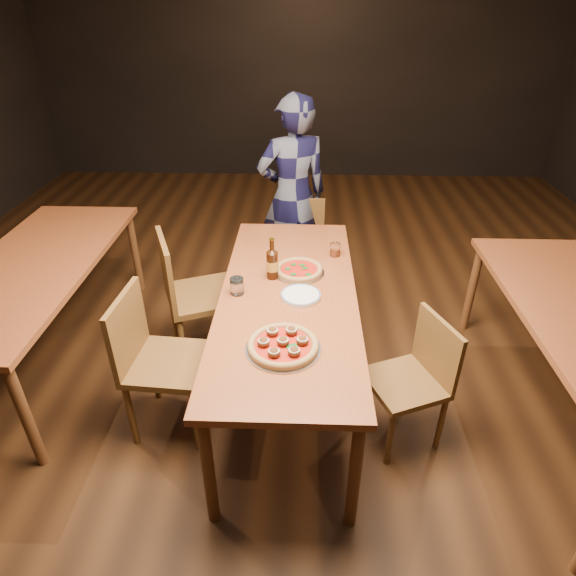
{
  "coord_description": "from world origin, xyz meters",
  "views": [
    {
      "loc": [
        0.08,
        -2.39,
        2.25
      ],
      "look_at": [
        0.0,
        -0.05,
        0.82
      ],
      "focal_mm": 30.0,
      "sensor_mm": 36.0,
      "label": 1
    }
  ],
  "objects_px": {
    "pizza_meatball": "(283,345)",
    "diner": "(293,196)",
    "chair_main_nw": "(168,362)",
    "beer_bottle": "(272,264)",
    "pizza_margherita": "(299,270)",
    "table_left": "(33,274)",
    "chair_main_sw": "(202,294)",
    "chair_end": "(301,251)",
    "water_glass": "(237,286)",
    "plate_stack": "(301,296)",
    "table_main": "(288,304)",
    "amber_glass": "(335,250)",
    "chair_main_e": "(405,382)"
  },
  "relations": [
    {
      "from": "chair_main_e",
      "to": "chair_main_sw",
      "type": "bearing_deg",
      "value": -142.68
    },
    {
      "from": "table_left",
      "to": "pizza_meatball",
      "type": "distance_m",
      "value": 1.88
    },
    {
      "from": "chair_main_nw",
      "to": "beer_bottle",
      "type": "height_order",
      "value": "beer_bottle"
    },
    {
      "from": "pizza_meatball",
      "to": "water_glass",
      "type": "height_order",
      "value": "water_glass"
    },
    {
      "from": "table_main",
      "to": "beer_bottle",
      "type": "relative_size",
      "value": 7.69
    },
    {
      "from": "table_main",
      "to": "pizza_margherita",
      "type": "distance_m",
      "value": 0.27
    },
    {
      "from": "chair_main_sw",
      "to": "chair_end",
      "type": "relative_size",
      "value": 1.17
    },
    {
      "from": "chair_main_nw",
      "to": "diner",
      "type": "xyz_separation_m",
      "value": [
        0.66,
        1.72,
        0.35
      ]
    },
    {
      "from": "chair_main_sw",
      "to": "pizza_margherita",
      "type": "height_order",
      "value": "chair_main_sw"
    },
    {
      "from": "chair_main_nw",
      "to": "amber_glass",
      "type": "bearing_deg",
      "value": -46.26
    },
    {
      "from": "pizza_margherita",
      "to": "water_glass",
      "type": "xyz_separation_m",
      "value": [
        -0.36,
        -0.26,
        0.03
      ]
    },
    {
      "from": "pizza_margherita",
      "to": "beer_bottle",
      "type": "xyz_separation_m",
      "value": [
        -0.16,
        -0.07,
        0.07
      ]
    },
    {
      "from": "table_main",
      "to": "water_glass",
      "type": "relative_size",
      "value": 19.84
    },
    {
      "from": "chair_main_e",
      "to": "plate_stack",
      "type": "height_order",
      "value": "chair_main_e"
    },
    {
      "from": "table_left",
      "to": "pizza_margherita",
      "type": "bearing_deg",
      "value": -1.58
    },
    {
      "from": "chair_main_sw",
      "to": "pizza_meatball",
      "type": "relative_size",
      "value": 2.63
    },
    {
      "from": "chair_main_nw",
      "to": "amber_glass",
      "type": "distance_m",
      "value": 1.3
    },
    {
      "from": "chair_main_e",
      "to": "plate_stack",
      "type": "bearing_deg",
      "value": -141.24
    },
    {
      "from": "table_main",
      "to": "water_glass",
      "type": "bearing_deg",
      "value": -178.87
    },
    {
      "from": "plate_stack",
      "to": "amber_glass",
      "type": "relative_size",
      "value": 2.61
    },
    {
      "from": "chair_end",
      "to": "beer_bottle",
      "type": "height_order",
      "value": "beer_bottle"
    },
    {
      "from": "table_main",
      "to": "amber_glass",
      "type": "distance_m",
      "value": 0.59
    },
    {
      "from": "chair_end",
      "to": "pizza_margherita",
      "type": "bearing_deg",
      "value": -92.35
    },
    {
      "from": "pizza_meatball",
      "to": "pizza_margherita",
      "type": "bearing_deg",
      "value": 85.06
    },
    {
      "from": "chair_main_sw",
      "to": "plate_stack",
      "type": "bearing_deg",
      "value": -143.74
    },
    {
      "from": "chair_end",
      "to": "beer_bottle",
      "type": "relative_size",
      "value": 3.25
    },
    {
      "from": "chair_main_nw",
      "to": "beer_bottle",
      "type": "relative_size",
      "value": 3.6
    },
    {
      "from": "pizza_margherita",
      "to": "diner",
      "type": "relative_size",
      "value": 0.19
    },
    {
      "from": "pizza_meatball",
      "to": "diner",
      "type": "xyz_separation_m",
      "value": [
        -0.01,
        1.94,
        0.04
      ]
    },
    {
      "from": "table_left",
      "to": "beer_bottle",
      "type": "height_order",
      "value": "beer_bottle"
    },
    {
      "from": "plate_stack",
      "to": "amber_glass",
      "type": "distance_m",
      "value": 0.58
    },
    {
      "from": "plate_stack",
      "to": "table_main",
      "type": "bearing_deg",
      "value": 153.98
    },
    {
      "from": "beer_bottle",
      "to": "water_glass",
      "type": "height_order",
      "value": "beer_bottle"
    },
    {
      "from": "pizza_meatball",
      "to": "plate_stack",
      "type": "height_order",
      "value": "pizza_meatball"
    },
    {
      "from": "chair_end",
      "to": "plate_stack",
      "type": "bearing_deg",
      "value": -91.58
    },
    {
      "from": "table_left",
      "to": "chair_main_sw",
      "type": "height_order",
      "value": "chair_main_sw"
    },
    {
      "from": "chair_main_nw",
      "to": "water_glass",
      "type": "xyz_separation_m",
      "value": [
        0.37,
        0.3,
        0.33
      ]
    },
    {
      "from": "diner",
      "to": "chair_main_nw",
      "type": "bearing_deg",
      "value": 51.27
    },
    {
      "from": "table_main",
      "to": "diner",
      "type": "relative_size",
      "value": 1.22
    },
    {
      "from": "pizza_meatball",
      "to": "plate_stack",
      "type": "relative_size",
      "value": 1.62
    },
    {
      "from": "chair_main_e",
      "to": "amber_glass",
      "type": "height_order",
      "value": "amber_glass"
    },
    {
      "from": "table_left",
      "to": "chair_main_nw",
      "type": "height_order",
      "value": "chair_main_nw"
    },
    {
      "from": "pizza_meatball",
      "to": "pizza_margherita",
      "type": "height_order",
      "value": "pizza_meatball"
    },
    {
      "from": "plate_stack",
      "to": "beer_bottle",
      "type": "distance_m",
      "value": 0.3
    },
    {
      "from": "chair_main_nw",
      "to": "plate_stack",
      "type": "height_order",
      "value": "chair_main_nw"
    },
    {
      "from": "plate_stack",
      "to": "pizza_margherita",
      "type": "bearing_deg",
      "value": 92.92
    },
    {
      "from": "chair_end",
      "to": "water_glass",
      "type": "relative_size",
      "value": 8.39
    },
    {
      "from": "table_main",
      "to": "amber_glass",
      "type": "bearing_deg",
      "value": 59.18
    },
    {
      "from": "pizza_meatball",
      "to": "amber_glass",
      "type": "height_order",
      "value": "amber_glass"
    },
    {
      "from": "plate_stack",
      "to": "beer_bottle",
      "type": "bearing_deg",
      "value": 128.84
    }
  ]
}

